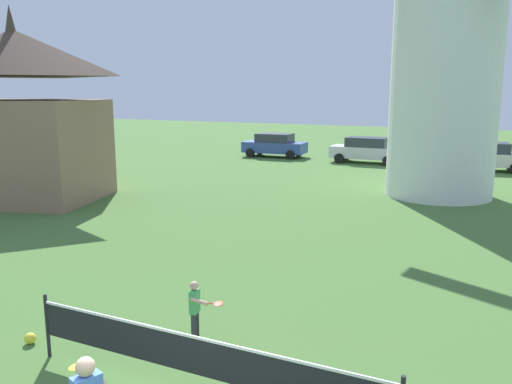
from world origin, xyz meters
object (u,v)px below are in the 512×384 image
windmill (450,3)px  parked_car_silver (367,150)px  tennis_net (195,356)px  chapel (18,118)px  stray_ball (30,338)px  player_far (196,306)px  parked_car_cream (485,156)px  parked_car_blue (275,145)px

windmill → parked_car_silver: (-5.19, 8.72, -6.95)m
tennis_net → chapel: size_ratio=0.76×
chapel → parked_car_silver: bearing=59.4°
stray_ball → parked_car_silver: (-0.39, 25.60, 0.71)m
player_far → tennis_net: bearing=-58.4°
tennis_net → parked_car_cream: bearing=83.9°
windmill → parked_car_cream: windmill is taller
tennis_net → player_far: size_ratio=5.43×
parked_car_blue → player_far: bearing=-69.5°
player_far → chapel: (-12.82, 7.37, 2.67)m
windmill → parked_car_silver: windmill is taller
parked_car_silver → stray_ball: bearing=-89.1°
stray_ball → parked_car_cream: size_ratio=0.04×
windmill → parked_car_silver: bearing=120.8°
tennis_net → parked_car_blue: size_ratio=1.38×
player_far → stray_ball: bearing=-150.1°
stray_ball → parked_car_cream: bearing=76.1°
player_far → chapel: 15.03m
player_far → parked_car_cream: 24.13m
player_far → parked_car_cream: size_ratio=0.24×
parked_car_silver → parked_car_cream: bearing=-2.7°
windmill → player_far: size_ratio=15.42×
tennis_net → stray_ball: tennis_net is taller
stray_ball → parked_car_silver: size_ratio=0.05×
player_far → parked_car_silver: (-2.92, 24.15, 0.20)m
player_far → windmill: bearing=81.6°
tennis_net → stray_ball: size_ratio=29.00×
windmill → parked_car_cream: (1.45, 8.40, -6.95)m
windmill → tennis_net: size_ratio=2.84×
player_far → stray_ball: 2.95m
windmill → tennis_net: windmill is taller
stray_ball → parked_car_silver: parked_car_silver is taller
stray_ball → tennis_net: bearing=-3.0°
parked_car_cream → parked_car_silver: bearing=177.3°
player_far → parked_car_cream: (3.72, 23.84, 0.20)m
parked_car_silver → chapel: 19.64m
stray_ball → chapel: 13.92m
tennis_net → player_far: 1.92m
parked_car_silver → chapel: chapel is taller
windmill → tennis_net: bearing=-94.3°
windmill → stray_ball: size_ratio=82.29×
parked_car_blue → parked_car_silver: (6.22, -0.22, 0.00)m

